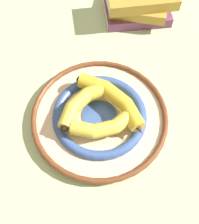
{
  "coord_description": "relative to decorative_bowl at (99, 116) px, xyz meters",
  "views": [
    {
      "loc": [
        -0.3,
        -0.14,
        0.58
      ],
      "look_at": [
        -0.03,
        0.0,
        0.04
      ],
      "focal_mm": 42.0,
      "sensor_mm": 36.0,
      "label": 1
    }
  ],
  "objects": [
    {
      "name": "ground_plane",
      "position": [
        0.03,
        -0.0,
        -0.02
      ],
      "size": [
        2.8,
        2.8,
        0.0
      ],
      "primitive_type": "plane",
      "color": "#B2C693"
    },
    {
      "name": "banana_b",
      "position": [
        -0.04,
        -0.03,
        0.03
      ],
      "size": [
        0.12,
        0.14,
        0.03
      ],
      "rotation": [
        0.0,
        0.0,
        5.45
      ],
      "color": "yellow",
      "rests_on": "decorative_bowl"
    },
    {
      "name": "banana_c",
      "position": [
        0.04,
        -0.02,
        0.04
      ],
      "size": [
        0.1,
        0.21,
        0.04
      ],
      "rotation": [
        0.0,
        0.0,
        7.58
      ],
      "color": "gold",
      "rests_on": "decorative_bowl"
    },
    {
      "name": "decorative_bowl",
      "position": [
        0.0,
        0.0,
        0.0
      ],
      "size": [
        0.34,
        0.34,
        0.03
      ],
      "color": "beige",
      "rests_on": "ground_plane"
    },
    {
      "name": "book_stack",
      "position": [
        0.38,
        0.07,
        0.03
      ],
      "size": [
        0.21,
        0.24,
        0.09
      ],
      "rotation": [
        0.0,
        0.0,
        2.04
      ],
      "color": "#753D70",
      "rests_on": "ground_plane"
    },
    {
      "name": "banana_a",
      "position": [
        -0.0,
        0.04,
        0.03
      ],
      "size": [
        0.17,
        0.08,
        0.04
      ],
      "rotation": [
        0.0,
        0.0,
        2.9
      ],
      "color": "gold",
      "rests_on": "decorative_bowl"
    }
  ]
}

